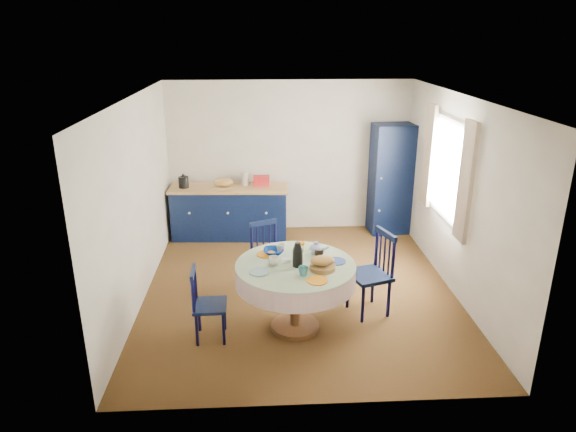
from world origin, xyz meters
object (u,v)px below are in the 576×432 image
dining_table (296,274)px  mug_d (281,248)px  kitchen_counter (230,211)px  mug_b (303,271)px  mug_c (319,253)px  mug_a (274,261)px  cobalt_bowl (274,251)px  pantry_cabinet (391,179)px  chair_far (268,257)px  chair_right (372,273)px  chair_left (207,304)px

dining_table → mug_d: 0.42m
kitchen_counter → mug_b: 3.30m
dining_table → mug_c: (0.27, 0.20, 0.17)m
mug_a → mug_d: bearing=75.6°
cobalt_bowl → dining_table: bearing=-51.1°
pantry_cabinet → mug_a: pantry_cabinet is taller
mug_c → kitchen_counter: bearing=113.6°
mug_a → mug_c: mug_a is taller
mug_b → cobalt_bowl: bearing=117.0°
chair_far → mug_c: (0.57, -0.75, 0.38)m
kitchen_counter → cobalt_bowl: (0.65, -2.56, 0.39)m
dining_table → mug_a: size_ratio=11.12×
chair_right → cobalt_bowl: bearing=-106.8°
kitchen_counter → chair_right: kitchen_counter is taller
kitchen_counter → mug_d: kitchen_counter is taller
pantry_cabinet → chair_right: bearing=-112.5°
kitchen_counter → pantry_cabinet: bearing=5.3°
chair_right → mug_b: bearing=-73.7°
mug_a → mug_c: size_ratio=1.06×
chair_left → mug_a: 0.87m
chair_right → chair_left: bearing=-94.6°
chair_right → mug_d: chair_right is taller
mug_b → cobalt_bowl: size_ratio=0.45×
chair_far → chair_right: chair_right is taller
dining_table → mug_d: size_ratio=12.76×
pantry_cabinet → chair_left: bearing=-136.5°
chair_left → kitchen_counter: bearing=-3.5°
chair_left → cobalt_bowl: cobalt_bowl is taller
mug_a → mug_c: (0.52, 0.20, -0.00)m
pantry_cabinet → mug_b: (-1.72, -3.24, -0.06)m
mug_c → chair_left: bearing=-164.7°
mug_b → chair_left: bearing=172.6°
chair_far → mug_d: chair_far is taller
mug_d → mug_c: bearing=-18.9°
dining_table → cobalt_bowl: dining_table is taller
chair_right → mug_c: size_ratio=9.04×
mug_a → cobalt_bowl: 0.30m
mug_a → chair_far: bearing=93.1°
chair_left → cobalt_bowl: size_ratio=3.55×
chair_left → mug_b: bearing=-99.0°
chair_right → mug_c: bearing=-97.4°
chair_far → mug_d: bearing=-100.3°
mug_d → cobalt_bowl: (-0.08, -0.05, -0.02)m
chair_left → mug_a: bearing=-80.5°
chair_far → mug_a: (0.05, -0.95, 0.39)m
pantry_cabinet → chair_far: pantry_cabinet is taller
dining_table → kitchen_counter: bearing=107.3°
pantry_cabinet → chair_far: size_ratio=1.98×
pantry_cabinet → mug_b: pantry_cabinet is taller
mug_a → mug_b: size_ratio=1.14×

